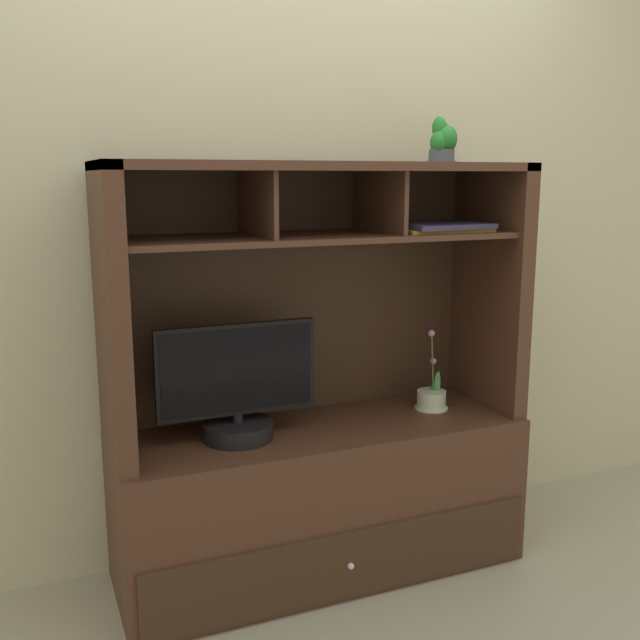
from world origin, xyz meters
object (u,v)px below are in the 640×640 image
at_px(media_console, 319,451).
at_px(tv_monitor, 237,393).
at_px(magazine_stack_left, 439,227).
at_px(potted_succulent, 443,142).
at_px(potted_orchid, 432,398).

xyz_separation_m(media_console, tv_monitor, (-0.31, -0.02, 0.27)).
bearing_deg(magazine_stack_left, potted_succulent, 54.64).
bearing_deg(potted_succulent, tv_monitor, -178.84).
distance_m(potted_orchid, potted_succulent, 0.98).
bearing_deg(tv_monitor, potted_succulent, 1.16).
height_order(magazine_stack_left, potted_succulent, potted_succulent).
relative_size(media_console, potted_orchid, 4.72).
distance_m(tv_monitor, potted_succulent, 1.17).
height_order(media_console, tv_monitor, media_console).
relative_size(tv_monitor, potted_orchid, 1.75).
relative_size(tv_monitor, magazine_stack_left, 1.57).
height_order(media_console, potted_orchid, media_console).
bearing_deg(media_console, tv_monitor, -176.12).
bearing_deg(media_console, potted_succulent, -0.59).
distance_m(media_console, potted_succulent, 1.22).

